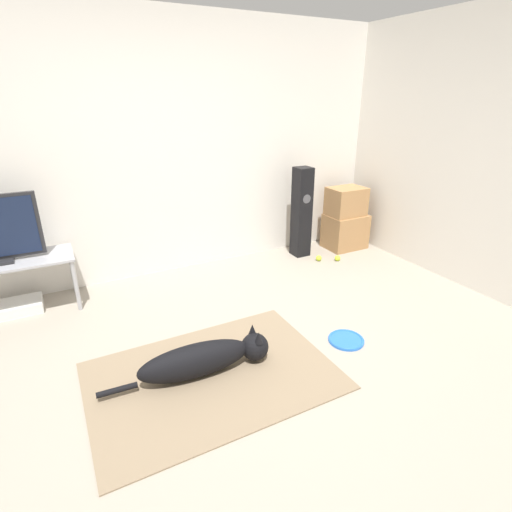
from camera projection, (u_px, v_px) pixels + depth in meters
The scene contains 12 objects.
ground_plane at pixel (251, 383), 2.69m from camera, with size 12.00×12.00×0.00m, color #9E9384.
wall_back at pixel (153, 151), 3.92m from camera, with size 8.00×0.06×2.55m.
area_rug at pixel (213, 376), 2.75m from camera, with size 1.64×1.15×0.01m.
dog at pixel (206, 358), 2.73m from camera, with size 1.18×0.25×0.26m.
frisbee at pixel (346, 340), 3.13m from camera, with size 0.28×0.28×0.03m.
cardboard_box_lower at pixel (345, 231), 4.97m from camera, with size 0.48×0.37×0.42m.
cardboard_box_upper at pixel (346, 202), 4.82m from camera, with size 0.43×0.33×0.34m.
floor_speaker at pixel (302, 213), 4.62m from camera, with size 0.18×0.19×1.04m.
tennis_ball_by_boxes at pixel (338, 258), 4.62m from camera, with size 0.07×0.07×0.07m.
tennis_ball_near_speaker at pixel (319, 258), 4.62m from camera, with size 0.07×0.07×0.07m.
tennis_ball_loose_on_carpet at pixel (306, 251), 4.82m from camera, with size 0.07×0.07×0.07m.
game_console at pixel (21, 306), 3.55m from camera, with size 0.36×0.28×0.10m.
Camera 1 is at (-0.98, -1.93, 1.81)m, focal length 28.00 mm.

